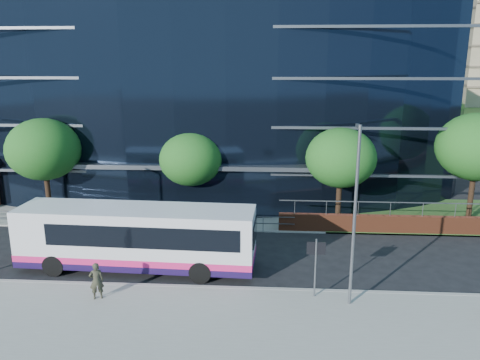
# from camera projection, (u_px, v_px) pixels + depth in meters

# --- Properties ---
(ground) EXTENTS (200.00, 200.00, 0.00)m
(ground) POSITION_uv_depth(u_px,v_px,m) (221.00, 280.00, 23.40)
(ground) COLOR black
(ground) RESTS_ON ground
(pavement_near) EXTENTS (80.00, 8.00, 0.15)m
(pavement_near) POSITION_uv_depth(u_px,v_px,m) (208.00, 335.00, 18.54)
(pavement_near) COLOR gray
(pavement_near) RESTS_ON ground
(kerb) EXTENTS (80.00, 0.25, 0.16)m
(kerb) POSITION_uv_depth(u_px,v_px,m) (219.00, 288.00, 22.41)
(kerb) COLOR gray
(kerb) RESTS_ON ground
(yellow_line_outer) EXTENTS (80.00, 0.08, 0.01)m
(yellow_line_outer) POSITION_uv_depth(u_px,v_px,m) (219.00, 288.00, 22.62)
(yellow_line_outer) COLOR gold
(yellow_line_outer) RESTS_ON ground
(yellow_line_inner) EXTENTS (80.00, 0.08, 0.01)m
(yellow_line_inner) POSITION_uv_depth(u_px,v_px,m) (219.00, 286.00, 22.77)
(yellow_line_inner) COLOR gold
(yellow_line_inner) RESTS_ON ground
(far_forecourt) EXTENTS (50.00, 8.00, 0.10)m
(far_forecourt) POSITION_uv_depth(u_px,v_px,m) (155.00, 210.00, 34.41)
(far_forecourt) COLOR gray
(far_forecourt) RESTS_ON ground
(glass_office) EXTENTS (44.00, 23.10, 16.00)m
(glass_office) POSITION_uv_depth(u_px,v_px,m) (200.00, 92.00, 41.88)
(glass_office) COLOR black
(glass_office) RESTS_ON ground
(guard_railings) EXTENTS (24.00, 0.05, 1.10)m
(guard_railings) POSITION_uv_depth(u_px,v_px,m) (110.00, 217.00, 30.48)
(guard_railings) COLOR slate
(guard_railings) RESTS_ON ground
(apartment_block) EXTENTS (60.00, 42.00, 30.00)m
(apartment_block) POSITION_uv_depth(u_px,v_px,m) (459.00, 59.00, 74.05)
(apartment_block) COLOR #2D511E
(apartment_block) RESTS_ON ground
(street_sign) EXTENTS (0.85, 0.09, 2.80)m
(street_sign) POSITION_uv_depth(u_px,v_px,m) (316.00, 256.00, 21.06)
(street_sign) COLOR slate
(street_sign) RESTS_ON pavement_near
(tree_far_a) EXTENTS (4.95, 4.95, 6.98)m
(tree_far_a) POSITION_uv_depth(u_px,v_px,m) (44.00, 149.00, 31.74)
(tree_far_a) COLOR black
(tree_far_a) RESTS_ON ground
(tree_far_b) EXTENTS (4.29, 4.29, 6.05)m
(tree_far_b) POSITION_uv_depth(u_px,v_px,m) (191.00, 159.00, 31.76)
(tree_far_b) COLOR black
(tree_far_b) RESTS_ON ground
(tree_far_c) EXTENTS (4.62, 4.62, 6.51)m
(tree_far_c) POSITION_uv_depth(u_px,v_px,m) (341.00, 158.00, 30.56)
(tree_far_c) COLOR black
(tree_far_c) RESTS_ON ground
(tree_far_d) EXTENTS (5.28, 5.28, 7.44)m
(tree_far_d) POSITION_uv_depth(u_px,v_px,m) (477.00, 147.00, 30.81)
(tree_far_d) COLOR black
(tree_far_d) RESTS_ON ground
(tree_dist_e) EXTENTS (4.62, 4.62, 6.51)m
(tree_dist_e) POSITION_uv_depth(u_px,v_px,m) (441.00, 112.00, 59.50)
(tree_dist_e) COLOR black
(tree_dist_e) RESTS_ON ground
(streetlight_east) EXTENTS (0.15, 0.77, 8.00)m
(streetlight_east) POSITION_uv_depth(u_px,v_px,m) (355.00, 212.00, 19.84)
(streetlight_east) COLOR slate
(streetlight_east) RESTS_ON pavement_near
(city_bus) EXTENTS (12.44, 3.31, 3.34)m
(city_bus) POSITION_uv_depth(u_px,v_px,m) (139.00, 237.00, 24.31)
(city_bus) COLOR silver
(city_bus) RESTS_ON ground
(pedestrian_b) EXTENTS (0.74, 0.61, 1.74)m
(pedestrian_b) POSITION_uv_depth(u_px,v_px,m) (97.00, 281.00, 21.11)
(pedestrian_b) COLOR #323123
(pedestrian_b) RESTS_ON pavement_near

